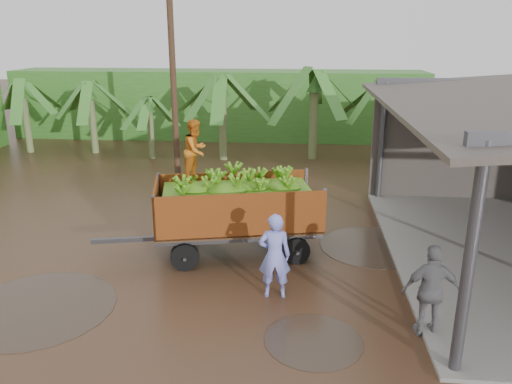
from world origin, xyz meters
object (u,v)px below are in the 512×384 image
utility_pole (173,74)px  man_blue (275,256)px  man_grey (431,291)px  banana_trailer (236,206)px

utility_pole → man_blue: bearing=-64.6°
man_blue → utility_pole: (-4.45, 9.37, 3.05)m
man_blue → utility_pole: size_ratio=0.24×
man_grey → man_blue: bearing=-25.6°
banana_trailer → utility_pole: utility_pole is taller
banana_trailer → utility_pole: size_ratio=0.74×
man_grey → banana_trailer: bearing=-43.4°
man_grey → utility_pole: size_ratio=0.23×
banana_trailer → man_grey: size_ratio=3.18×
man_blue → man_grey: size_ratio=1.04×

